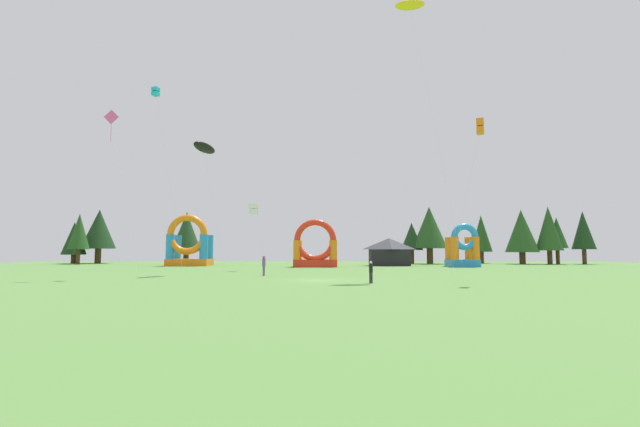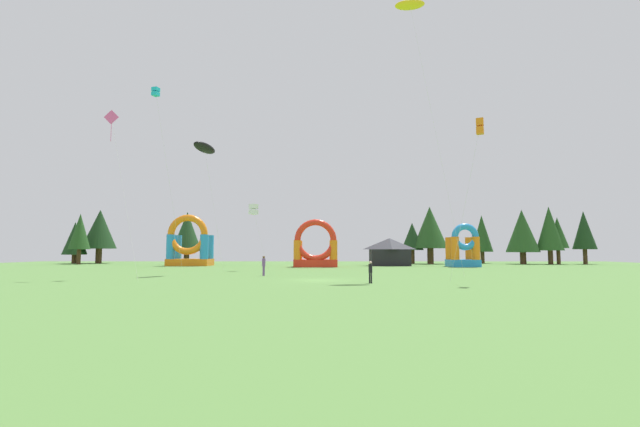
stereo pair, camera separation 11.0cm
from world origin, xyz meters
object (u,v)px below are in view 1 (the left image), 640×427
Objects in this scene: kite_cyan_box at (156,93)px; kite_black_parafoil at (204,148)px; kite_yellow_parafoil at (410,5)px; inflatable_blue_arch at (189,247)px; person_midfield at (264,264)px; kite_pink_diamond at (112,120)px; person_left_edge at (371,270)px; inflatable_red_slide at (463,250)px; kite_orange_box at (480,127)px; inflatable_yellow_castle at (315,251)px; kite_white_box at (253,209)px; festival_tent at (389,252)px.

kite_cyan_box reaches higher than kite_black_parafoil.
kite_yellow_parafoil reaches higher than kite_black_parafoil.
person_midfield is at bearing -60.69° from inflatable_blue_arch.
kite_pink_diamond is (-26.65, -1.98, -11.52)m from kite_yellow_parafoil.
person_left_edge is 0.86× the size of person_midfield.
kite_yellow_parafoil reaches higher than inflatable_red_slide.
kite_yellow_parafoil is 4.24× the size of inflatable_red_slide.
kite_yellow_parafoil is 15.97m from kite_orange_box.
person_midfield is 22.26m from inflatable_yellow_castle.
kite_white_box is 12.95m from person_midfield.
person_midfield is (10.18, 0.76, -15.96)m from kite_cyan_box.
kite_white_box is at bearing 54.28° from kite_pink_diamond.
person_midfield is 30.60m from inflatable_blue_arch.
person_left_edge is (-8.34, -0.78, -10.60)m from kite_orange_box.
kite_pink_diamond is 2.34× the size of inflatable_red_slide.
kite_yellow_parafoil is 26.09m from person_left_edge.
kite_black_parafoil is at bearing -132.36° from festival_tent.
person_left_edge is (11.61, -20.44, -6.24)m from kite_white_box.
inflatable_blue_arch is at bearing 165.92° from inflatable_yellow_castle.
inflatable_yellow_castle is at bearing -154.48° from festival_tent.
person_left_edge is at bearing -56.51° from inflatable_blue_arch.
kite_orange_box is at bearing -25.87° from kite_black_parafoil.
kite_black_parafoil is 7.34× the size of person_midfield.
person_left_edge is 0.23× the size of inflatable_yellow_castle.
festival_tent is at bearing 0.93° from inflatable_blue_arch.
inflatable_yellow_castle is 1.15× the size of festival_tent.
festival_tent is (18.33, 16.05, -5.08)m from kite_white_box.
kite_pink_diamond is 2.46× the size of festival_tent.
inflatable_blue_arch is 1.26× the size of inflatable_red_slide.
inflatable_yellow_castle is at bearing 57.14° from kite_cyan_box.
inflatable_blue_arch is at bearing 132.40° from kite_orange_box.
kite_black_parafoil is 2.18× the size of inflatable_red_slide.
kite_cyan_box is 31.22m from inflatable_blue_arch.
kite_white_box is at bearing -146.09° from person_midfield.
inflatable_red_slide is (40.38, -3.99, -0.54)m from inflatable_blue_arch.
kite_black_parafoil is (3.68, 3.68, -4.39)m from kite_cyan_box.
kite_cyan_box is at bearing -122.86° from inflatable_yellow_castle.
kite_black_parafoil is at bearing 154.13° from kite_orange_box.
inflatable_red_slide is at bearing 75.23° from kite_orange_box.
kite_yellow_parafoil is 29.10m from kite_pink_diamond.
kite_pink_diamond is 30.77m from kite_orange_box.
kite_pink_diamond is 2.15× the size of inflatable_yellow_castle.
kite_pink_diamond is at bearing -146.10° from inflatable_red_slide.
kite_pink_diamond reaches higher than kite_black_parafoil.
kite_pink_diamond is at bearing 25.49° from person_left_edge.
kite_black_parafoil is 34.43m from festival_tent.
person_midfield is 34.08m from inflatable_red_slide.
kite_cyan_box is 9.62× the size of person_midfield.
kite_yellow_parafoil is at bearing -1.06° from kite_cyan_box.
kite_black_parafoil reaches higher than kite_white_box.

